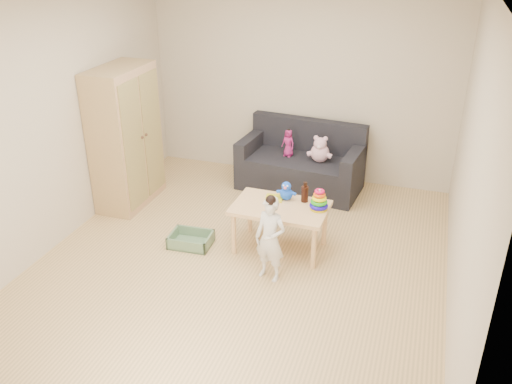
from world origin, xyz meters
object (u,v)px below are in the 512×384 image
(sofa, at_px, (300,173))
(play_table, at_px, (280,228))
(wardrobe, at_px, (126,137))
(toddler, at_px, (270,240))

(sofa, distance_m, play_table, 1.52)
(wardrobe, relative_size, play_table, 1.73)
(sofa, bearing_deg, toddler, -78.32)
(sofa, bearing_deg, play_table, -78.25)
(wardrobe, distance_m, play_table, 2.20)
(play_table, bearing_deg, toddler, -84.13)
(sofa, xyz_separation_m, toddler, (0.22, -2.04, 0.21))
(toddler, bearing_deg, wardrobe, 167.96)
(wardrobe, xyz_separation_m, play_table, (2.06, -0.51, -0.58))
(sofa, height_order, toddler, toddler)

